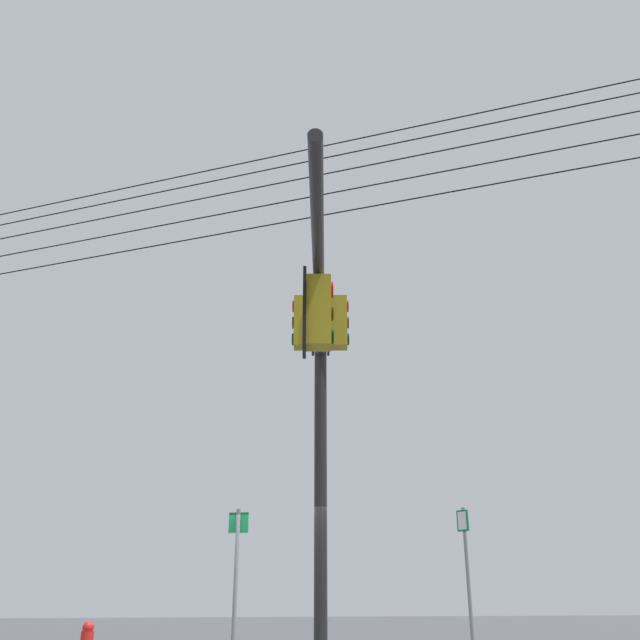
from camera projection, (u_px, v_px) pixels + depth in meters
signal_mast_assembly at (320, 373)px, 10.30m from camera, size 6.09×1.41×6.07m
route_sign_primary at (236, 574)px, 11.25m from camera, size 0.13×0.33×2.59m
route_sign_secondary at (467, 571)px, 12.97m from camera, size 0.23×0.17×2.82m
overhead_wire_span at (251, 192)px, 13.15m from camera, size 13.47×27.66×2.04m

